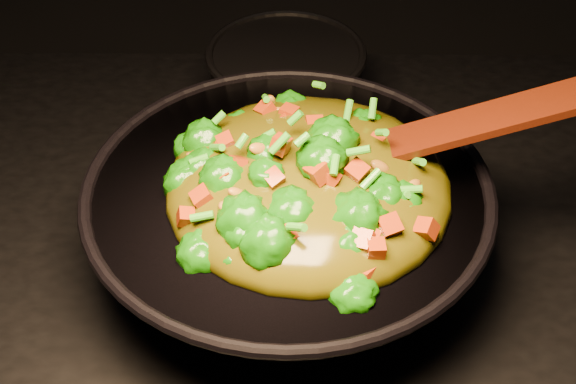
# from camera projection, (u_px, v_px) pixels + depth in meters

# --- Properties ---
(wok) EXTENTS (0.56, 0.56, 0.12)m
(wok) POSITION_uv_depth(u_px,v_px,m) (288.00, 228.00, 0.91)
(wok) COLOR black
(wok) RESTS_ON stovetop
(stir_fry) EXTENTS (0.33, 0.33, 0.11)m
(stir_fry) POSITION_uv_depth(u_px,v_px,m) (309.00, 154.00, 0.83)
(stir_fry) COLOR #186E07
(stir_fry) RESTS_ON wok
(spatula) EXTENTS (0.31, 0.06, 0.13)m
(spatula) POSITION_uv_depth(u_px,v_px,m) (423.00, 137.00, 0.84)
(spatula) COLOR #3C1709
(spatula) RESTS_ON wok
(back_pot) EXTENTS (0.23, 0.23, 0.12)m
(back_pot) POSITION_uv_depth(u_px,v_px,m) (286.00, 86.00, 1.12)
(back_pot) COLOR black
(back_pot) RESTS_ON stovetop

